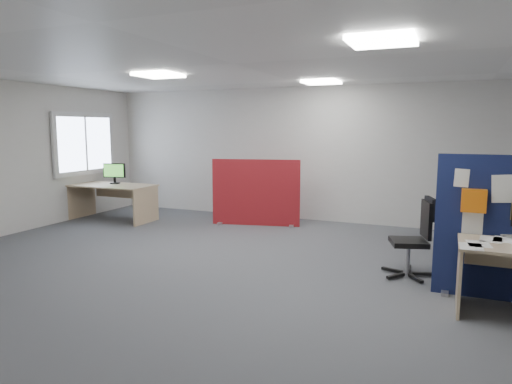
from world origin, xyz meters
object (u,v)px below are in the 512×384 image
(red_divider, at_px, (256,193))
(second_desk, at_px, (114,193))
(monitor_second, at_px, (114,172))
(office_chair, at_px, (417,233))

(red_divider, relative_size, second_desk, 0.98)
(second_desk, distance_m, monitor_second, 0.44)
(red_divider, bearing_deg, monitor_second, 176.35)
(second_desk, relative_size, monitor_second, 3.76)
(red_divider, bearing_deg, office_chair, -46.64)
(second_desk, height_order, monitor_second, monitor_second)
(red_divider, relative_size, monitor_second, 3.67)
(second_desk, distance_m, office_chair, 6.16)
(monitor_second, xyz_separation_m, office_chair, (6.07, -1.57, -0.39))
(red_divider, height_order, second_desk, red_divider)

